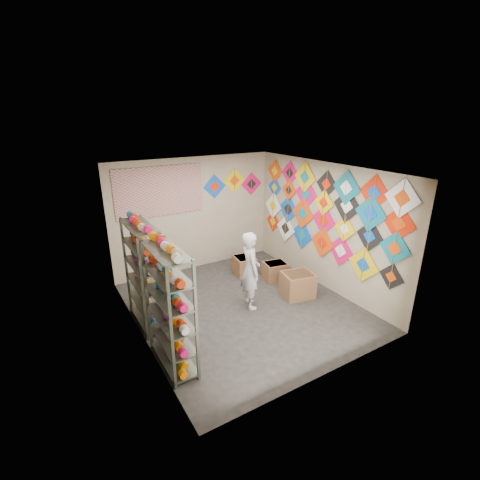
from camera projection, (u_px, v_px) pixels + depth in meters
ground at (243, 306)px, 6.93m from camera, size 4.50×4.50×0.00m
room_walls at (244, 228)px, 6.36m from camera, size 4.50×4.50×4.50m
shelf_rack_front at (170, 309)px, 5.06m from camera, size 0.40×1.10×1.90m
shelf_rack_back at (144, 275)px, 6.10m from camera, size 0.40×1.10×1.90m
string_spools at (155, 285)px, 5.55m from camera, size 0.12×2.36×0.12m
kite_wall_display at (325, 213)px, 7.29m from camera, size 0.06×4.19×2.12m
back_wall_kites at (234, 184)px, 8.57m from camera, size 1.65×0.02×0.74m
poster at (160, 191)px, 7.65m from camera, size 2.00×0.01×1.10m
shopkeeper at (250, 270)px, 6.70m from camera, size 0.75×0.65×1.55m
carton_a at (298, 285)px, 7.24m from camera, size 0.71×0.63×0.52m
carton_b at (275, 271)px, 7.98m from camera, size 0.57×0.50×0.42m
carton_c at (244, 265)px, 8.26m from camera, size 0.52×0.55×0.43m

